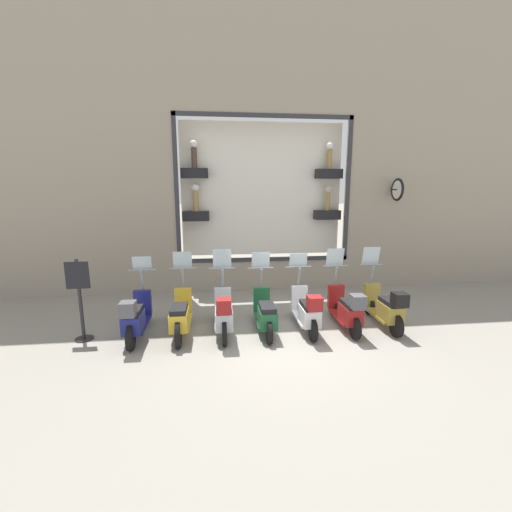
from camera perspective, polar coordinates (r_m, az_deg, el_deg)
name	(u,v)px	position (r m, az deg, el deg)	size (l,w,h in m)	color
ground_plane	(286,337)	(7.39, 5.07, -13.27)	(120.00, 120.00, 0.00)	gray
building_facade	(264,123)	(10.43, 1.34, 21.31)	(1.25, 36.00, 9.57)	gray
scooter_olive_0	(386,307)	(8.18, 20.78, -7.99)	(1.80, 0.61, 1.68)	black
scooter_red_1	(347,309)	(7.82, 14.88, -8.55)	(1.79, 0.60, 1.66)	black
scooter_white_2	(307,311)	(7.54, 8.47, -9.03)	(1.79, 0.60, 1.56)	black
scooter_green_3	(265,313)	(7.45, 1.58, -9.53)	(1.79, 0.60, 1.62)	black
scooter_silver_4	(224,314)	(7.31, -5.41, -9.52)	(1.80, 0.60, 1.70)	black
scooter_yellow_5	(181,316)	(7.42, -12.44, -9.67)	(1.81, 0.61, 1.66)	black
scooter_navy_6	(136,317)	(7.50, -19.40, -9.60)	(1.80, 0.61, 1.57)	black
shop_sign_post	(80,297)	(7.76, -27.31, -6.09)	(0.36, 0.45, 1.69)	#232326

